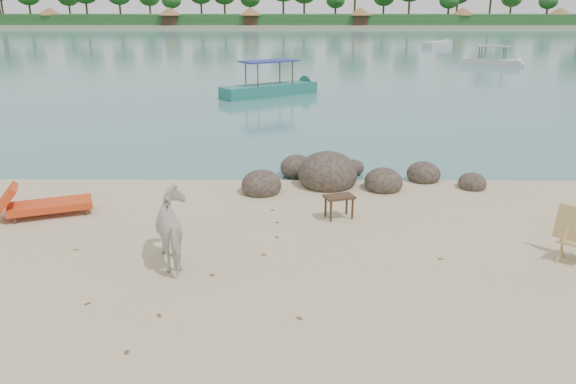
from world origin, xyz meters
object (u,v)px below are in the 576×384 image
Objects in this scene: lounge_chair at (50,202)px; boat_near at (269,66)px; boulders at (338,177)px; cow at (176,230)px; side_table at (339,208)px.

lounge_chair is 19.07m from boat_near.
cow is at bearing -124.35° from boulders.
boulders is at bearing -1.71° from lounge_chair.
boulders is 1.02× the size of boat_near.
cow is 0.25× the size of boat_near.
boat_near reaches higher than side_table.
boat_near is (-2.46, 16.17, 1.29)m from boulders.
side_table is at bearing -94.08° from boulders.
lounge_chair is at bearing -159.94° from boulders.
side_table is at bearing -119.12° from boat_near.
cow is 4.10m from lounge_chair.
lounge_chair is (-6.59, -2.41, 0.12)m from boulders.
side_table is (3.10, 2.26, -0.39)m from cow.
lounge_chair reaches higher than side_table.
side_table is 0.29× the size of lounge_chair.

